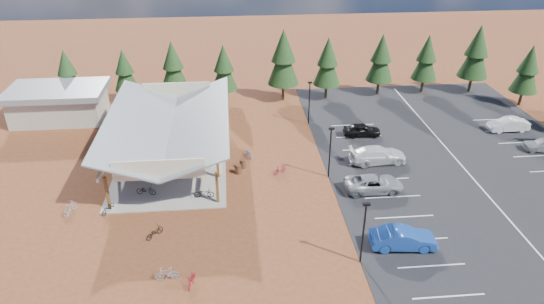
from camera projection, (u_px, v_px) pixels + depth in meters
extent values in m
plane|color=#5B2E18|center=(278.00, 191.00, 43.80)|extent=(140.00, 140.00, 0.00)
cube|color=black|center=(461.00, 165.00, 47.91)|extent=(27.00, 44.00, 0.04)
cube|color=gray|center=(173.00, 158.00, 49.10)|extent=(10.60, 18.60, 0.10)
cube|color=#563518|center=(107.00, 192.00, 40.63)|extent=(0.25, 0.25, 3.00)
cube|color=#563518|center=(117.00, 167.00, 44.31)|extent=(0.25, 0.25, 3.00)
cube|color=#563518|center=(125.00, 146.00, 47.99)|extent=(0.25, 0.25, 3.00)
cube|color=#563518|center=(132.00, 128.00, 51.67)|extent=(0.25, 0.25, 3.00)
cube|color=#563518|center=(137.00, 112.00, 55.35)|extent=(0.25, 0.25, 3.00)
cube|color=#563518|center=(217.00, 187.00, 41.38)|extent=(0.25, 0.25, 3.00)
cube|color=#563518|center=(218.00, 163.00, 45.06)|extent=(0.25, 0.25, 3.00)
cube|color=#563518|center=(218.00, 142.00, 48.74)|extent=(0.25, 0.25, 3.00)
cube|color=#563518|center=(218.00, 125.00, 52.42)|extent=(0.25, 0.25, 3.00)
cube|color=#563518|center=(218.00, 109.00, 56.10)|extent=(0.25, 0.25, 3.00)
cube|color=beige|center=(118.00, 133.00, 47.25)|extent=(0.22, 18.00, 0.35)
cube|color=beige|center=(221.00, 129.00, 48.06)|extent=(0.22, 18.00, 0.35)
cube|color=slate|center=(139.00, 124.00, 46.99)|extent=(5.85, 19.40, 2.13)
cube|color=slate|center=(199.00, 121.00, 47.46)|extent=(5.85, 19.40, 2.13)
cube|color=beige|center=(159.00, 170.00, 39.39)|extent=(7.50, 0.15, 1.80)
cube|color=beige|center=(177.00, 90.00, 55.16)|extent=(7.50, 0.15, 1.80)
cube|color=#ADA593|center=(59.00, 106.00, 56.87)|extent=(10.00, 6.00, 3.20)
cube|color=slate|center=(56.00, 91.00, 55.94)|extent=(11.00, 7.00, 0.70)
cylinder|color=black|center=(363.00, 234.00, 34.25)|extent=(0.14, 0.14, 5.00)
cube|color=black|center=(366.00, 204.00, 33.04)|extent=(0.50, 0.25, 0.18)
cylinder|color=black|center=(330.00, 153.00, 44.77)|extent=(0.14, 0.14, 5.00)
cube|color=black|center=(331.00, 129.00, 43.56)|extent=(0.50, 0.25, 0.18)
cylinder|color=black|center=(309.00, 104.00, 55.28)|extent=(0.14, 0.14, 5.00)
cube|color=black|center=(310.00, 82.00, 54.07)|extent=(0.50, 0.25, 0.18)
cylinder|color=#4A2E1A|center=(238.00, 169.00, 46.29)|extent=(0.60, 0.60, 0.90)
cylinder|color=#4A2E1A|center=(243.00, 164.00, 47.24)|extent=(0.60, 0.60, 0.90)
cylinder|color=#382314|center=(73.00, 98.00, 61.19)|extent=(0.36, 0.36, 1.72)
cone|color=black|center=(68.00, 76.00, 59.79)|extent=(3.03, 3.03, 4.14)
cone|color=black|center=(65.00, 62.00, 58.98)|extent=(2.34, 2.34, 3.10)
cylinder|color=#382314|center=(128.00, 96.00, 61.90)|extent=(0.36, 0.36, 1.68)
cone|color=black|center=(125.00, 74.00, 60.54)|extent=(2.96, 2.96, 4.04)
cone|color=black|center=(123.00, 61.00, 59.74)|extent=(2.29, 2.29, 3.03)
cylinder|color=#382314|center=(176.00, 94.00, 62.09)|extent=(0.36, 0.36, 1.91)
cone|color=black|center=(173.00, 70.00, 60.54)|extent=(3.37, 3.37, 4.59)
cone|color=black|center=(172.00, 55.00, 59.63)|extent=(2.60, 2.60, 3.44)
cylinder|color=#382314|center=(225.00, 96.00, 61.65)|extent=(0.36, 0.36, 1.84)
cone|color=black|center=(224.00, 72.00, 60.16)|extent=(3.24, 3.24, 4.42)
cone|color=black|center=(223.00, 58.00, 59.29)|extent=(2.51, 2.51, 3.32)
cylinder|color=#382314|center=(283.00, 91.00, 62.38)|extent=(0.36, 0.36, 2.25)
cone|color=black|center=(283.00, 63.00, 60.57)|extent=(3.96, 3.96, 5.40)
cone|color=black|center=(284.00, 45.00, 59.50)|extent=(3.06, 3.06, 4.05)
cylinder|color=#382314|center=(326.00, 91.00, 62.88)|extent=(0.36, 0.36, 1.97)
cone|color=black|center=(327.00, 66.00, 61.29)|extent=(3.46, 3.46, 4.72)
cone|color=black|center=(328.00, 51.00, 60.35)|extent=(2.68, 2.68, 3.54)
cylinder|color=#382314|center=(378.00, 87.00, 64.17)|extent=(0.36, 0.36, 1.98)
cone|color=black|center=(381.00, 62.00, 62.57)|extent=(3.49, 3.49, 4.76)
cone|color=black|center=(382.00, 47.00, 61.63)|extent=(2.70, 2.70, 3.57)
cylinder|color=#382314|center=(422.00, 85.00, 64.85)|extent=(0.36, 0.36, 1.90)
cone|color=black|center=(426.00, 62.00, 63.31)|extent=(3.35, 3.35, 4.57)
cone|color=black|center=(428.00, 48.00, 62.41)|extent=(2.59, 2.59, 3.43)
cylinder|color=#382314|center=(470.00, 84.00, 64.78)|extent=(0.36, 0.36, 2.21)
cone|color=black|center=(476.00, 57.00, 63.00)|extent=(3.89, 3.89, 5.30)
cone|color=black|center=(479.00, 40.00, 61.95)|extent=(3.01, 3.01, 3.98)
cylinder|color=#382314|center=(520.00, 98.00, 60.90)|extent=(0.36, 0.36, 1.89)
cone|color=black|center=(527.00, 73.00, 59.37)|extent=(3.33, 3.33, 4.54)
cone|color=black|center=(531.00, 59.00, 58.47)|extent=(2.58, 2.58, 3.41)
imported|color=black|center=(146.00, 190.00, 42.84)|extent=(1.84, 0.93, 0.92)
imported|color=#8F9398|center=(133.00, 168.00, 46.17)|extent=(1.86, 0.82, 1.08)
imported|color=navy|center=(142.00, 143.00, 50.83)|extent=(1.76, 1.07, 0.87)
imported|color=maroon|center=(144.00, 135.00, 52.43)|extent=(1.78, 0.97, 1.03)
imported|color=black|center=(204.00, 193.00, 42.43)|extent=(1.82, 0.74, 0.94)
imported|color=#9B9CA3|center=(203.00, 165.00, 46.71)|extent=(1.63, 0.87, 0.95)
imported|color=navy|center=(206.00, 145.00, 50.55)|extent=(1.64, 1.02, 0.82)
imported|color=maroon|center=(210.00, 123.00, 55.02)|extent=(1.80, 0.78, 1.05)
imported|color=black|center=(108.00, 208.00, 40.63)|extent=(1.16, 1.71, 0.85)
imported|color=#999BA1|center=(70.00, 208.00, 40.50)|extent=(1.11, 1.79, 1.04)
imported|color=maroon|center=(191.00, 280.00, 33.12)|extent=(0.80, 1.61, 0.93)
imported|color=black|center=(154.00, 232.00, 37.76)|extent=(1.56, 1.67, 0.89)
imported|color=gray|center=(167.00, 274.00, 33.54)|extent=(1.73, 0.52, 1.03)
imported|color=#18498A|center=(249.00, 153.00, 49.14)|extent=(0.92, 1.67, 0.83)
imported|color=maroon|center=(280.00, 169.00, 46.20)|extent=(1.56, 1.23, 0.95)
imported|color=#1A439A|center=(403.00, 238.00, 36.42)|extent=(5.10, 2.14, 1.64)
imported|color=gray|center=(374.00, 184.00, 43.41)|extent=(5.27, 2.46, 1.46)
imported|color=silver|center=(378.00, 155.00, 47.94)|extent=(5.79, 2.62, 1.64)
imported|color=black|center=(362.00, 130.00, 53.27)|extent=(4.14, 1.84, 1.39)
imported|color=gray|center=(544.00, 144.00, 50.15)|extent=(4.40, 2.42, 1.42)
imported|color=silver|center=(508.00, 125.00, 54.36)|extent=(4.53, 1.60, 1.49)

